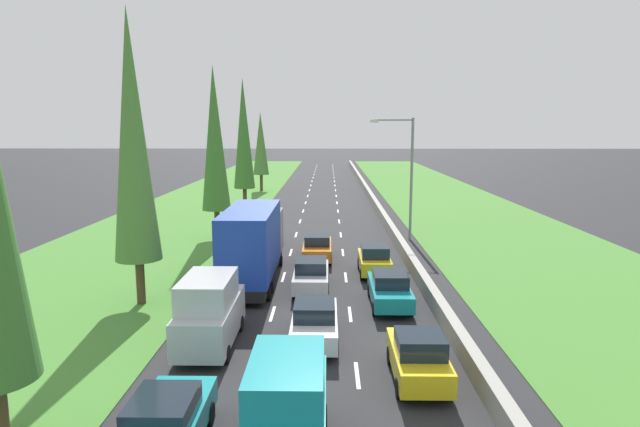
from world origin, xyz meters
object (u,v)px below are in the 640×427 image
at_px(poplar_tree_fifth, 261,144).
at_px(street_light_mast, 407,170).
at_px(poplar_tree_third, 215,139).
at_px(yellow_hatchback_right_lane, 418,357).
at_px(white_sedan_centre_lane, 315,321).
at_px(teal_sedan_left_lane, 165,425).
at_px(blue_box_truck_left_lane, 253,243).
at_px(poplar_tree_second, 133,137).
at_px(orange_sedan_centre_lane, 317,247).
at_px(teal_sedan_right_lane, 390,289).
at_px(silver_sedan_left_lane, 267,235).
at_px(silver_van_left_lane, 210,312).
at_px(poplar_tree_fourth, 243,134).
at_px(teal_van_centre_lane, 288,410).
at_px(yellow_hatchback_right_lane_fourth, 374,260).
at_px(silver_sedan_centre_lane, 311,274).

height_order(poplar_tree_fifth, street_light_mast, poplar_tree_fifth).
bearing_deg(poplar_tree_third, yellow_hatchback_right_lane, -63.64).
bearing_deg(white_sedan_centre_lane, teal_sedan_left_lane, -116.06).
xyz_separation_m(blue_box_truck_left_lane, poplar_tree_second, (-4.86, -3.71, 5.70)).
relative_size(orange_sedan_centre_lane, poplar_tree_fifth, 0.44).
bearing_deg(teal_sedan_left_lane, teal_sedan_right_lane, 59.03).
distance_m(yellow_hatchback_right_lane, orange_sedan_centre_lane, 16.82).
relative_size(silver_sedan_left_lane, poplar_tree_fifth, 0.44).
bearing_deg(silver_sedan_left_lane, silver_van_left_lane, -90.70).
bearing_deg(teal_sedan_right_lane, white_sedan_centre_lane, -128.37).
xyz_separation_m(silver_van_left_lane, poplar_tree_second, (-4.37, 4.92, 6.48)).
height_order(white_sedan_centre_lane, poplar_tree_fourth, poplar_tree_fourth).
bearing_deg(teal_sedan_left_lane, yellow_hatchback_right_lane, 30.13).
height_order(poplar_tree_fourth, poplar_tree_fifth, poplar_tree_fourth).
bearing_deg(poplar_tree_third, blue_box_truck_left_lane, -69.34).
bearing_deg(yellow_hatchback_right_lane, orange_sedan_centre_lane, 102.59).
height_order(yellow_hatchback_right_lane, teal_sedan_left_lane, yellow_hatchback_right_lane).
bearing_deg(street_light_mast, poplar_tree_third, 179.05).
xyz_separation_m(yellow_hatchback_right_lane, blue_box_truck_left_lane, (-6.99, 11.35, 1.35)).
bearing_deg(yellow_hatchback_right_lane, silver_sedan_left_lane, 109.89).
relative_size(orange_sedan_centre_lane, poplar_tree_third, 0.35).
bearing_deg(poplar_tree_third, teal_van_centre_lane, -74.91).
xyz_separation_m(silver_van_left_lane, yellow_hatchback_right_lane_fourth, (7.14, 10.31, -0.56)).
distance_m(poplar_tree_second, poplar_tree_fourth, 29.79).
bearing_deg(blue_box_truck_left_lane, yellow_hatchback_right_lane_fourth, 14.14).
height_order(yellow_hatchback_right_lane, poplar_tree_second, poplar_tree_second).
bearing_deg(teal_van_centre_lane, poplar_tree_second, 123.16).
bearing_deg(poplar_tree_second, street_light_mast, 45.73).
distance_m(yellow_hatchback_right_lane, poplar_tree_second, 15.77).
relative_size(yellow_hatchback_right_lane, street_light_mast, 0.43).
bearing_deg(silver_van_left_lane, silver_sedan_centre_lane, 63.65).
distance_m(poplar_tree_second, poplar_tree_fifth, 45.82).
relative_size(silver_sedan_centre_lane, poplar_tree_fourth, 0.34).
relative_size(teal_van_centre_lane, blue_box_truck_left_lane, 0.52).
height_order(yellow_hatchback_right_lane, poplar_tree_third, poplar_tree_third).
bearing_deg(poplar_tree_second, poplar_tree_fifth, 89.90).
bearing_deg(poplar_tree_second, teal_sedan_left_lane, -68.22).
bearing_deg(street_light_mast, teal_van_centre_lane, -104.07).
height_order(yellow_hatchback_right_lane, white_sedan_centre_lane, yellow_hatchback_right_lane).
distance_m(teal_sedan_left_lane, white_sedan_centre_lane, 8.29).
bearing_deg(teal_van_centre_lane, teal_sedan_right_lane, 72.03).
bearing_deg(poplar_tree_second, silver_sedan_centre_lane, 16.80).
bearing_deg(silver_van_left_lane, teal_sedan_right_lane, 33.47).
distance_m(teal_van_centre_lane, yellow_hatchback_right_lane, 5.97).
relative_size(silver_sedan_centre_lane, poplar_tree_fifth, 0.44).
relative_size(silver_van_left_lane, silver_sedan_left_lane, 1.09).
distance_m(blue_box_truck_left_lane, poplar_tree_fourth, 27.02).
height_order(yellow_hatchback_right_lane, street_light_mast, street_light_mast).
height_order(teal_sedan_right_lane, blue_box_truck_left_lane, blue_box_truck_left_lane).
distance_m(poplar_tree_fourth, poplar_tree_fifth, 16.07).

